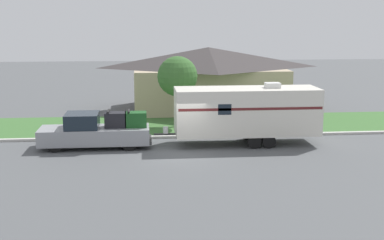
{
  "coord_description": "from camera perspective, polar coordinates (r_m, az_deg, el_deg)",
  "views": [
    {
      "loc": [
        -2.1,
        -26.49,
        6.89
      ],
      "look_at": [
        0.63,
        1.88,
        1.4
      ],
      "focal_mm": 50.0,
      "sensor_mm": 36.0,
      "label": 1
    }
  ],
  "objects": [
    {
      "name": "travel_trailer",
      "position": [
        29.38,
        5.86,
        0.95
      ],
      "size": [
        9.01,
        2.48,
        3.39
      ],
      "color": "black",
      "rests_on": "ground_plane"
    },
    {
      "name": "tree_in_yard",
      "position": [
        33.78,
        -1.56,
        4.66
      ],
      "size": [
        2.54,
        2.54,
        4.5
      ],
      "color": "brown",
      "rests_on": "ground_plane"
    },
    {
      "name": "curb_strip",
      "position": [
        31.07,
        -1.48,
        -1.78
      ],
      "size": [
        80.0,
        0.3,
        0.14
      ],
      "color": "beige",
      "rests_on": "ground_plane"
    },
    {
      "name": "mailbox",
      "position": [
        31.8,
        1.39,
        0.31
      ],
      "size": [
        0.48,
        0.2,
        1.36
      ],
      "color": "brown",
      "rests_on": "ground_plane"
    },
    {
      "name": "lawn_strip",
      "position": [
        34.64,
        -1.91,
        -0.55
      ],
      "size": [
        80.0,
        7.0,
        0.03
      ],
      "color": "#3D6B33",
      "rests_on": "ground_plane"
    },
    {
      "name": "pickup_truck",
      "position": [
        29.1,
        -10.21,
        -1.2
      ],
      "size": [
        5.95,
        2.1,
        2.01
      ],
      "color": "black",
      "rests_on": "ground_plane"
    },
    {
      "name": "house_across_street",
      "position": [
        40.68,
        1.74,
        4.59
      ],
      "size": [
        12.01,
        7.9,
        4.68
      ],
      "color": "tan",
      "rests_on": "ground_plane"
    },
    {
      "name": "ground_plane",
      "position": [
        27.45,
        -0.93,
        -3.63
      ],
      "size": [
        120.0,
        120.0,
        0.0
      ],
      "primitive_type": "plane",
      "color": "#515456"
    }
  ]
}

